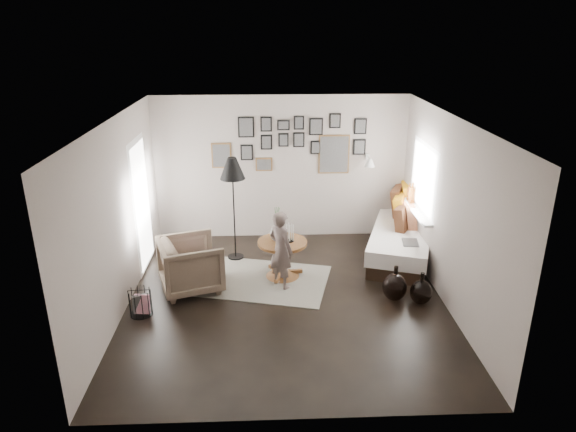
{
  "coord_description": "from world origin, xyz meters",
  "views": [
    {
      "loc": [
        -0.25,
        -6.51,
        3.76
      ],
      "look_at": [
        0.05,
        0.5,
        1.1
      ],
      "focal_mm": 32.0,
      "sensor_mm": 36.0,
      "label": 1
    }
  ],
  "objects_px": {
    "vase": "(277,231)",
    "daybed": "(400,235)",
    "child": "(281,250)",
    "armchair": "(191,265)",
    "pedestal_table": "(283,260)",
    "demijohn_small": "(421,292)",
    "floor_lamp": "(232,172)",
    "magazine_basket": "(140,302)",
    "demijohn_large": "(395,287)"
  },
  "relations": [
    {
      "from": "pedestal_table",
      "to": "floor_lamp",
      "type": "distance_m",
      "value": 1.62
    },
    {
      "from": "daybed",
      "to": "floor_lamp",
      "type": "relative_size",
      "value": 1.33
    },
    {
      "from": "child",
      "to": "armchair",
      "type": "bearing_deg",
      "value": 48.93
    },
    {
      "from": "floor_lamp",
      "to": "demijohn_large",
      "type": "relative_size",
      "value": 3.29
    },
    {
      "from": "armchair",
      "to": "magazine_basket",
      "type": "relative_size",
      "value": 2.36
    },
    {
      "from": "pedestal_table",
      "to": "magazine_basket",
      "type": "height_order",
      "value": "pedestal_table"
    },
    {
      "from": "armchair",
      "to": "demijohn_small",
      "type": "relative_size",
      "value": 1.8
    },
    {
      "from": "floor_lamp",
      "to": "child",
      "type": "height_order",
      "value": "floor_lamp"
    },
    {
      "from": "pedestal_table",
      "to": "magazine_basket",
      "type": "bearing_deg",
      "value": -152.27
    },
    {
      "from": "vase",
      "to": "floor_lamp",
      "type": "height_order",
      "value": "floor_lamp"
    },
    {
      "from": "pedestal_table",
      "to": "vase",
      "type": "bearing_deg",
      "value": 165.96
    },
    {
      "from": "pedestal_table",
      "to": "child",
      "type": "relative_size",
      "value": 0.63
    },
    {
      "from": "pedestal_table",
      "to": "armchair",
      "type": "distance_m",
      "value": 1.41
    },
    {
      "from": "pedestal_table",
      "to": "armchair",
      "type": "height_order",
      "value": "armchair"
    },
    {
      "from": "floor_lamp",
      "to": "demijohn_small",
      "type": "xyz_separation_m",
      "value": [
        2.71,
        -1.63,
        -1.33
      ]
    },
    {
      "from": "daybed",
      "to": "magazine_basket",
      "type": "relative_size",
      "value": 6.31
    },
    {
      "from": "armchair",
      "to": "child",
      "type": "distance_m",
      "value": 1.35
    },
    {
      "from": "magazine_basket",
      "to": "demijohn_small",
      "type": "distance_m",
      "value": 3.91
    },
    {
      "from": "demijohn_large",
      "to": "demijohn_small",
      "type": "xyz_separation_m",
      "value": [
        0.35,
        -0.12,
        -0.02
      ]
    },
    {
      "from": "demijohn_large",
      "to": "armchair",
      "type": "bearing_deg",
      "value": 171.32
    },
    {
      "from": "vase",
      "to": "demijohn_large",
      "type": "xyz_separation_m",
      "value": [
        1.66,
        -0.81,
        -0.56
      ]
    },
    {
      "from": "daybed",
      "to": "armchair",
      "type": "relative_size",
      "value": 2.67
    },
    {
      "from": "vase",
      "to": "pedestal_table",
      "type": "bearing_deg",
      "value": -14.04
    },
    {
      "from": "armchair",
      "to": "child",
      "type": "bearing_deg",
      "value": -108.08
    },
    {
      "from": "magazine_basket",
      "to": "demijohn_small",
      "type": "xyz_separation_m",
      "value": [
        3.9,
        0.13,
        0.0
      ]
    },
    {
      "from": "daybed",
      "to": "pedestal_table",
      "type": "bearing_deg",
      "value": -140.63
    },
    {
      "from": "daybed",
      "to": "demijohn_small",
      "type": "relative_size",
      "value": 4.81
    },
    {
      "from": "magazine_basket",
      "to": "child",
      "type": "height_order",
      "value": "child"
    },
    {
      "from": "vase",
      "to": "child",
      "type": "height_order",
      "value": "child"
    },
    {
      "from": "magazine_basket",
      "to": "demijohn_small",
      "type": "bearing_deg",
      "value": 1.85
    },
    {
      "from": "demijohn_large",
      "to": "demijohn_small",
      "type": "bearing_deg",
      "value": -18.92
    },
    {
      "from": "pedestal_table",
      "to": "child",
      "type": "height_order",
      "value": "child"
    },
    {
      "from": "magazine_basket",
      "to": "armchair",
      "type": "bearing_deg",
      "value": 49.07
    },
    {
      "from": "demijohn_large",
      "to": "demijohn_small",
      "type": "relative_size",
      "value": 1.1
    },
    {
      "from": "vase",
      "to": "armchair",
      "type": "distance_m",
      "value": 1.39
    },
    {
      "from": "floor_lamp",
      "to": "demijohn_large",
      "type": "xyz_separation_m",
      "value": [
        2.36,
        -1.51,
        -1.3
      ]
    },
    {
      "from": "vase",
      "to": "armchair",
      "type": "relative_size",
      "value": 0.63
    },
    {
      "from": "vase",
      "to": "daybed",
      "type": "relative_size",
      "value": 0.23
    },
    {
      "from": "vase",
      "to": "child",
      "type": "bearing_deg",
      "value": -82.12
    },
    {
      "from": "floor_lamp",
      "to": "pedestal_table",
      "type": "bearing_deg",
      "value": -42.81
    },
    {
      "from": "vase",
      "to": "daybed",
      "type": "bearing_deg",
      "value": 19.46
    },
    {
      "from": "armchair",
      "to": "child",
      "type": "xyz_separation_m",
      "value": [
        1.33,
        0.02,
        0.21
      ]
    },
    {
      "from": "daybed",
      "to": "child",
      "type": "height_order",
      "value": "child"
    },
    {
      "from": "pedestal_table",
      "to": "floor_lamp",
      "type": "bearing_deg",
      "value": 137.19
    },
    {
      "from": "pedestal_table",
      "to": "demijohn_small",
      "type": "height_order",
      "value": "pedestal_table"
    },
    {
      "from": "armchair",
      "to": "demijohn_large",
      "type": "distance_m",
      "value": 2.99
    },
    {
      "from": "vase",
      "to": "armchair",
      "type": "bearing_deg",
      "value": -164.39
    },
    {
      "from": "pedestal_table",
      "to": "daybed",
      "type": "height_order",
      "value": "daybed"
    },
    {
      "from": "pedestal_table",
      "to": "vase",
      "type": "relative_size",
      "value": 1.4
    },
    {
      "from": "magazine_basket",
      "to": "demijohn_large",
      "type": "xyz_separation_m",
      "value": [
        3.55,
        0.25,
        0.02
      ]
    }
  ]
}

